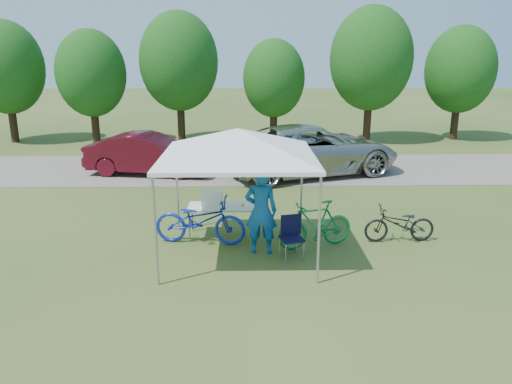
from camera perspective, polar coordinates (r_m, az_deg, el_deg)
ground at (r=10.96m, az=-1.94°, el=-6.97°), size 100.00×100.00×0.00m
gravel_strip at (r=18.59m, az=-1.62°, el=2.65°), size 24.00×5.00×0.02m
canopy at (r=10.23m, az=-2.08°, el=6.86°), size 4.53×4.53×3.00m
treeline at (r=24.16m, az=-2.30°, el=14.12°), size 24.89×4.28×6.30m
folding_table at (r=11.73m, az=-3.37°, el=-1.78°), size 1.81×0.75×0.74m
folding_chair at (r=10.66m, az=4.07°, el=-4.64°), size 0.55×0.57×0.89m
cooler at (r=11.68m, az=-5.03°, el=-0.71°), size 0.51×0.35×0.37m
ice_cream_cup at (r=11.65m, az=-1.50°, el=-1.51°), size 0.08×0.08×0.06m
cyclist at (r=10.65m, az=0.57°, el=-2.18°), size 0.73×0.51×1.90m
bike_blue at (r=11.37m, az=-6.41°, el=-3.25°), size 2.17×1.04×1.09m
bike_green at (r=11.17m, az=6.81°, el=-3.69°), size 1.84×1.02×1.07m
bike_dark at (r=11.90m, az=16.11°, el=-3.53°), size 1.65×0.64×0.85m
minivan at (r=17.79m, az=6.32°, el=4.87°), size 6.89×4.79×1.75m
sedan at (r=18.07m, az=-12.12°, el=4.30°), size 4.58×2.25×1.45m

